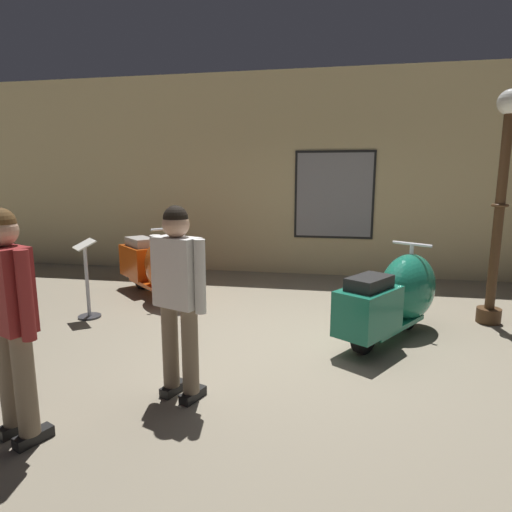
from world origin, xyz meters
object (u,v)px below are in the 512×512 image
Objects in this scene: visitor_1 at (9,311)px; info_stanchion at (87,286)px; scooter_0 at (159,266)px; scooter_1 at (397,296)px; lamppost at (500,200)px; visitor_0 at (178,290)px.

info_stanchion is (-0.98, 2.41, -0.50)m from visitor_1.
scooter_0 is 3.31m from scooter_1.
lamppost is 5.08m from info_stanchion.
lamppost reaches higher than scooter_1.
visitor_1 is 1.58× the size of info_stanchion.
lamppost is at bearing 38.75° from scooter_0.
visitor_1 is at bearing 150.49° from visitor_0.
visitor_1 is at bearing -40.63° from scooter_0.
visitor_1 reaches higher than info_stanchion.
visitor_0 is (1.31, -2.64, 0.40)m from scooter_0.
info_stanchion is at bearing -77.44° from scooter_0.
scooter_1 is 1.67× the size of info_stanchion.
scooter_1 is 1.71m from lamppost.
scooter_0 is 1.06× the size of visitor_0.
scooter_1 is 3.70m from visitor_1.
info_stanchion is at bearing 124.40° from scooter_1.
visitor_1 is at bearing -141.50° from lamppost.
scooter_0 reaches higher than scooter_1.
scooter_0 is at bearing 46.84° from visitor_0.
scooter_0 is 0.61× the size of lamppost.
scooter_1 is at bearing 25.82° from scooter_0.
info_stanchion is at bearing 45.97° from visitor_1.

